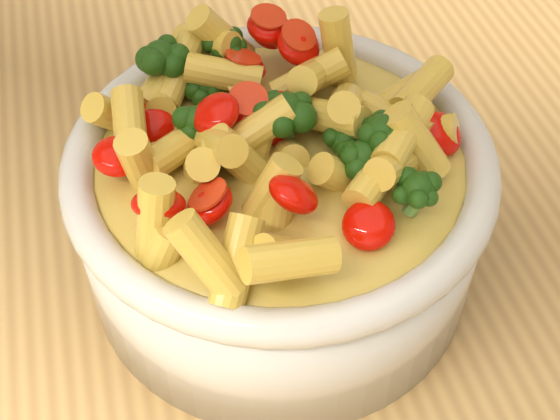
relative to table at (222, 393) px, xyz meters
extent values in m
cube|color=tan|center=(0.00, 0.00, 0.08)|extent=(1.20, 0.80, 0.04)
cylinder|color=tan|center=(0.55, 0.35, -0.37)|extent=(0.05, 0.05, 0.86)
cylinder|color=silver|center=(0.05, 0.03, 0.15)|extent=(0.24, 0.24, 0.09)
ellipsoid|color=silver|center=(0.05, 0.03, 0.12)|extent=(0.22, 0.22, 0.04)
torus|color=silver|center=(0.05, 0.03, 0.20)|extent=(0.25, 0.25, 0.02)
ellipsoid|color=#EAC64F|center=(0.05, 0.03, 0.20)|extent=(0.21, 0.21, 0.02)
camera|label=1|loc=(-0.03, -0.28, 0.50)|focal=50.00mm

